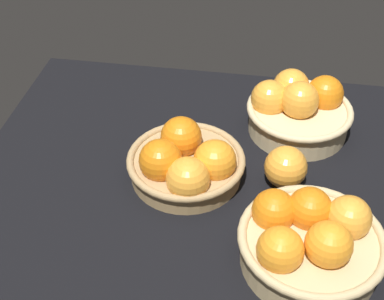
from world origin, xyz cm
name	(u,v)px	position (x,y,z in cm)	size (l,w,h in cm)	color
market_tray	(188,173)	(0.00, 0.00, 1.50)	(84.00, 72.00, 3.00)	black
basket_near_left	(298,109)	(-20.74, -16.43, 8.02)	(22.16, 22.16, 12.30)	#D3BC8C
basket_far_left	(310,240)	(-22.98, 19.46, 8.00)	(23.82, 23.82, 12.00)	tan
basket_center	(185,162)	(-0.01, 3.13, 7.13)	(22.72, 22.72, 10.37)	tan
loose_orange_front_gap	(286,167)	(-18.83, 1.43, 7.06)	(8.12, 8.12, 8.12)	#F49E33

